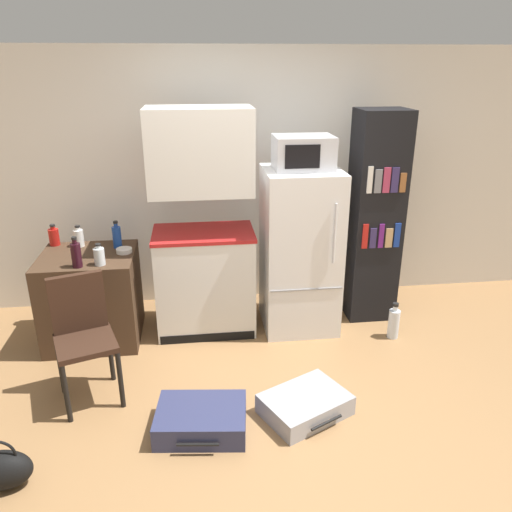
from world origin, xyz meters
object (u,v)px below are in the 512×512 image
object	(u,v)px
bookshelf	(375,218)
handbag	(1,470)
bowl	(124,250)
side_table	(92,297)
microwave	(303,153)
kitchen_hutch	(203,233)
suitcase_small_flat	(201,420)
bottle_wine_dark	(76,254)
bottle_milk_white	(79,238)
water_bottle_front	(394,323)
bottle_clear_short	(99,256)
bottle_blue_soda	(117,237)
chair	(82,327)
bottle_ketchup_red	(54,237)
refrigerator	(300,251)
suitcase_large_flat	(305,405)

from	to	relation	value
bookshelf	handbag	world-z (taller)	bookshelf
bookshelf	bowl	bearing A→B (deg)	-176.46
side_table	microwave	bearing A→B (deg)	0.93
kitchen_hutch	suitcase_small_flat	size ratio (longest dim) A/B	3.09
bottle_wine_dark	bottle_milk_white	size ratio (longest dim) A/B	1.31
microwave	bowl	size ratio (longest dim) A/B	3.69
side_table	bottle_wine_dark	bearing A→B (deg)	-93.49
water_bottle_front	bottle_clear_short	bearing A→B (deg)	177.92
microwave	bottle_blue_soda	bearing A→B (deg)	175.78
kitchen_hutch	chair	distance (m)	1.32
bottle_clear_short	chair	bearing A→B (deg)	-95.65
microwave	handbag	xyz separation A→B (m)	(-2.10, -1.71, -1.49)
side_table	kitchen_hutch	world-z (taller)	kitchen_hutch
water_bottle_front	bookshelf	bearing A→B (deg)	99.36
bottle_ketchup_red	chair	distance (m)	1.22
refrigerator	microwave	size ratio (longest dim) A/B	2.99
bottle_ketchup_red	bottle_clear_short	xyz separation A→B (m)	(0.47, -0.52, -0.01)
suitcase_large_flat	bottle_clear_short	bearing A→B (deg)	119.15
bottle_ketchup_red	chair	xyz separation A→B (m)	(0.42, -1.11, -0.32)
bookshelf	suitcase_large_flat	size ratio (longest dim) A/B	2.79
side_table	kitchen_hutch	size ratio (longest dim) A/B	0.40
microwave	bottle_ketchup_red	size ratio (longest dim) A/B	2.58
bottle_milk_white	water_bottle_front	size ratio (longest dim) A/B	0.56
suitcase_small_flat	bookshelf	bearing A→B (deg)	48.65
microwave	suitcase_large_flat	size ratio (longest dim) A/B	0.71
bottle_ketchup_red	bottle_clear_short	world-z (taller)	bottle_ketchup_red
microwave	handbag	bearing A→B (deg)	-140.89
microwave	bottle_blue_soda	size ratio (longest dim) A/B	2.03
kitchen_hutch	handbag	bearing A→B (deg)	-125.39
kitchen_hutch	bottle_ketchup_red	bearing A→B (deg)	170.95
kitchen_hutch	bottle_clear_short	size ratio (longest dim) A/B	11.10
bookshelf	suitcase_small_flat	xyz separation A→B (m)	(-1.66, -1.49, -0.89)
chair	suitcase_large_flat	world-z (taller)	chair
kitchen_hutch	microwave	distance (m)	1.10
refrigerator	bottle_ketchup_red	size ratio (longest dim) A/B	7.71
bottle_ketchup_red	bottle_clear_short	distance (m)	0.70
microwave	bowl	xyz separation A→B (m)	(-1.54, -0.01, -0.80)
microwave	water_bottle_front	xyz separation A→B (m)	(0.80, -0.36, -1.47)
bookshelf	bottle_milk_white	size ratio (longest dim) A/B	10.14
bottle_blue_soda	suitcase_large_flat	xyz separation A→B (m)	(1.40, -1.40, -0.83)
refrigerator	bottle_wine_dark	world-z (taller)	refrigerator
kitchen_hutch	bookshelf	world-z (taller)	kitchen_hutch
bookshelf	handbag	bearing A→B (deg)	-146.97
bottle_blue_soda	bowl	distance (m)	0.17
refrigerator	bookshelf	xyz separation A→B (m)	(0.72, 0.12, 0.24)
chair	bowl	bearing A→B (deg)	56.72
bookshelf	water_bottle_front	world-z (taller)	bookshelf
bottle_ketchup_red	bottle_clear_short	size ratio (longest dim) A/B	1.07
refrigerator	microwave	distance (m)	0.88
kitchen_hutch	suitcase_large_flat	distance (m)	1.71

